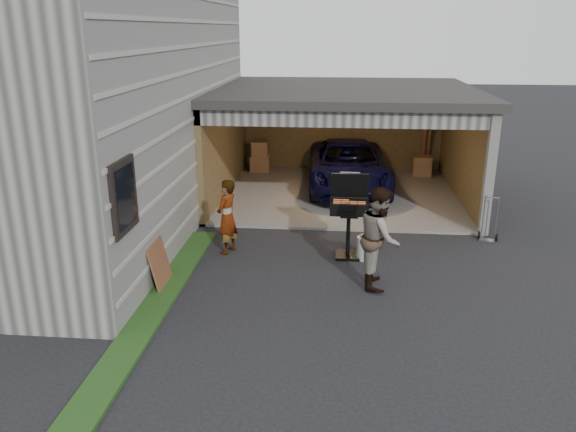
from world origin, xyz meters
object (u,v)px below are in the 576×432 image
Objects in this scene: minivan at (348,168)px; man at (379,237)px; woman at (227,217)px; propane_tank at (364,248)px; plywood_panel at (160,265)px; hand_truck at (488,232)px; bbq_grill at (349,210)px.

man is at bearing -88.43° from minivan.
propane_tank is (2.76, -0.11, -0.53)m from woman.
propane_tank is 3.96m from plywood_panel.
woman is 1.57× the size of hand_truck.
propane_tank is (0.29, -4.98, -0.42)m from minivan.
minivan is at bearing 93.31° from propane_tank.
hand_truck is at bearing -45.45° from man.
bbq_grill is at bearing 110.08° from woman.
man is at bearing -67.87° from bbq_grill.
woman is at bearing -147.67° from hand_truck.
minivan is 5.01m from propane_tank.
woman is 1.84× the size of plywood_panel.
woman is at bearing 66.99° from man.
man is (2.95, -1.26, 0.14)m from woman.
propane_tank is (0.33, -0.12, -0.75)m from bbq_grill.
woman is 1.93m from plywood_panel.
propane_tank is 2.99m from hand_truck.
woman is 2.81m from propane_tank.
woman is 3.29× the size of propane_tank.
minivan is 4.80× the size of hand_truck.
man is (0.48, -6.13, 0.25)m from minivan.
man reaches higher than bbq_grill.
propane_tank is at bearing -134.25° from hand_truck.
minivan is 2.60× the size of man.
minivan is 10.06× the size of propane_tank.
hand_truck reaches higher than plywood_panel.
minivan reaches higher than hand_truck.
woman reaches higher than minivan.
woman is 5.61m from hand_truck.
woman is 3.21m from man.
man is 3.87× the size of propane_tank.
man is 2.16× the size of plywood_panel.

